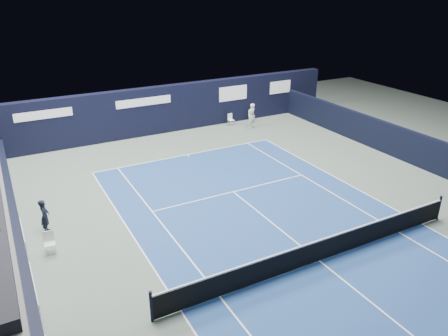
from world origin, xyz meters
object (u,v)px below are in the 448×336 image
object	(u,v)px
tennis_net	(321,249)
folding_chair_back_a	(230,117)
line_judge_chair	(49,241)
tennis_player	(252,116)
folding_chair_back_b	(251,114)

from	to	relation	value
tennis_net	folding_chair_back_a	bearing A→B (deg)	72.29
line_judge_chair	tennis_player	world-z (taller)	tennis_player
folding_chair_back_a	tennis_net	xyz separation A→B (m)	(-5.01, -15.68, -0.03)
folding_chair_back_a	folding_chair_back_b	size ratio (longest dim) A/B	1.00
folding_chair_back_a	tennis_net	world-z (taller)	tennis_net
folding_chair_back_b	tennis_net	distance (m)	17.25
folding_chair_back_b	line_judge_chair	xyz separation A→B (m)	(-15.34, -10.61, 0.04)
tennis_player	line_judge_chair	bearing A→B (deg)	-147.59
folding_chair_back_a	folding_chair_back_b	bearing A→B (deg)	2.23
tennis_player	folding_chair_back_b	bearing A→B (deg)	59.48
line_judge_chair	folding_chair_back_b	bearing A→B (deg)	38.57
tennis_net	tennis_player	distance (m)	15.65
folding_chair_back_a	tennis_player	world-z (taller)	tennis_player
folding_chair_back_a	line_judge_chair	distance (m)	17.10
line_judge_chair	tennis_player	xyz separation A→B (m)	(14.52, 9.22, 0.36)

